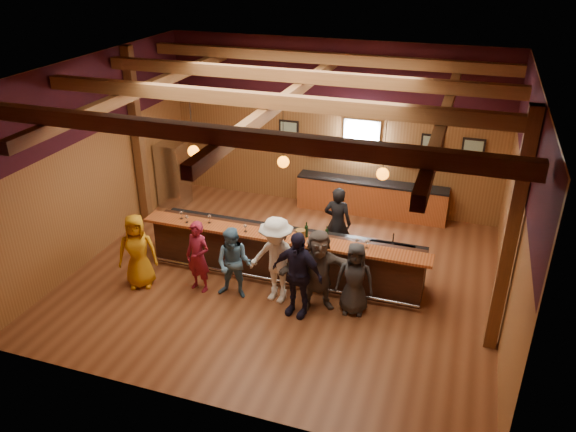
# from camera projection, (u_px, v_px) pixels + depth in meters

# --- Properties ---
(room) EXTENTS (9.04, 9.00, 4.52)m
(room) POSITION_uv_depth(u_px,v_px,m) (284.00, 137.00, 11.04)
(room) COLOR brown
(room) RESTS_ON ground
(bar_counter) EXTENTS (6.30, 1.07, 1.11)m
(bar_counter) POSITION_uv_depth(u_px,v_px,m) (287.00, 253.00, 12.31)
(bar_counter) COLOR black
(bar_counter) RESTS_ON ground
(back_bar_cabinet) EXTENTS (4.00, 0.52, 0.95)m
(back_bar_cabinet) POSITION_uv_depth(u_px,v_px,m) (371.00, 198.00, 15.03)
(back_bar_cabinet) COLOR #913F1A
(back_bar_cabinet) RESTS_ON ground
(window) EXTENTS (0.95, 0.09, 0.95)m
(window) POSITION_uv_depth(u_px,v_px,m) (361.00, 138.00, 14.63)
(window) COLOR silver
(window) RESTS_ON room
(framed_pictures) EXTENTS (5.35, 0.05, 0.45)m
(framed_pictures) POSITION_uv_depth(u_px,v_px,m) (395.00, 139.00, 14.36)
(framed_pictures) COLOR black
(framed_pictures) RESTS_ON room
(wine_shelves) EXTENTS (3.00, 0.18, 0.30)m
(wine_shelves) POSITION_uv_depth(u_px,v_px,m) (360.00, 154.00, 14.77)
(wine_shelves) COLOR #913F1A
(wine_shelves) RESTS_ON room
(pendant_lights) EXTENTS (4.24, 0.24, 1.37)m
(pendant_lights) POSITION_uv_depth(u_px,v_px,m) (283.00, 162.00, 11.22)
(pendant_lights) COLOR black
(pendant_lights) RESTS_ON room
(stainless_fridge) EXTENTS (0.70, 0.70, 1.80)m
(stainless_fridge) POSITION_uv_depth(u_px,v_px,m) (173.00, 174.00, 15.40)
(stainless_fridge) COLOR silver
(stainless_fridge) RESTS_ON ground
(customer_orange) EXTENTS (0.96, 0.82, 1.66)m
(customer_orange) POSITION_uv_depth(u_px,v_px,m) (137.00, 251.00, 11.76)
(customer_orange) COLOR #C47F12
(customer_orange) RESTS_ON ground
(customer_redvest) EXTENTS (0.64, 0.49, 1.58)m
(customer_redvest) POSITION_uv_depth(u_px,v_px,m) (198.00, 257.00, 11.63)
(customer_redvest) COLOR maroon
(customer_redvest) RESTS_ON ground
(customer_denim) EXTENTS (0.79, 0.63, 1.56)m
(customer_denim) POSITION_uv_depth(u_px,v_px,m) (234.00, 263.00, 11.41)
(customer_denim) COLOR teal
(customer_denim) RESTS_ON ground
(customer_white) EXTENTS (1.33, 0.93, 1.88)m
(customer_white) POSITION_uv_depth(u_px,v_px,m) (276.00, 260.00, 11.21)
(customer_white) COLOR white
(customer_white) RESTS_ON ground
(customer_navy) EXTENTS (1.12, 0.62, 1.81)m
(customer_navy) POSITION_uv_depth(u_px,v_px,m) (297.00, 274.00, 10.82)
(customer_navy) COLOR black
(customer_navy) RESTS_ON ground
(customer_brown) EXTENTS (1.67, 1.10, 1.72)m
(customer_brown) POSITION_uv_depth(u_px,v_px,m) (318.00, 270.00, 11.04)
(customer_brown) COLOR #564B45
(customer_brown) RESTS_ON ground
(customer_dark) EXTENTS (0.80, 0.57, 1.53)m
(customer_dark) POSITION_uv_depth(u_px,v_px,m) (355.00, 279.00, 10.93)
(customer_dark) COLOR #27272A
(customer_dark) RESTS_ON ground
(bartender) EXTENTS (0.65, 0.43, 1.76)m
(bartender) POSITION_uv_depth(u_px,v_px,m) (337.00, 223.00, 12.82)
(bartender) COLOR black
(bartender) RESTS_ON ground
(ice_bucket) EXTENTS (0.20, 0.20, 0.22)m
(ice_bucket) POSITION_uv_depth(u_px,v_px,m) (301.00, 235.00, 11.59)
(ice_bucket) COLOR brown
(ice_bucket) RESTS_ON bar_counter
(bottle_a) EXTENTS (0.07, 0.07, 0.34)m
(bottle_a) POSITION_uv_depth(u_px,v_px,m) (306.00, 231.00, 11.68)
(bottle_a) COLOR black
(bottle_a) RESTS_ON bar_counter
(bottle_b) EXTENTS (0.07, 0.07, 0.31)m
(bottle_b) POSITION_uv_depth(u_px,v_px,m) (327.00, 234.00, 11.59)
(bottle_b) COLOR black
(bottle_b) RESTS_ON bar_counter
(glass_a) EXTENTS (0.08, 0.08, 0.18)m
(glass_a) POSITION_uv_depth(u_px,v_px,m) (181.00, 213.00, 12.44)
(glass_a) COLOR silver
(glass_a) RESTS_ON bar_counter
(glass_b) EXTENTS (0.08, 0.08, 0.18)m
(glass_b) POSITION_uv_depth(u_px,v_px,m) (187.00, 217.00, 12.27)
(glass_b) COLOR silver
(glass_b) RESTS_ON bar_counter
(glass_c) EXTENTS (0.09, 0.09, 0.19)m
(glass_c) POSITION_uv_depth(u_px,v_px,m) (209.00, 217.00, 12.26)
(glass_c) COLOR silver
(glass_c) RESTS_ON bar_counter
(glass_d) EXTENTS (0.08, 0.08, 0.18)m
(glass_d) POSITION_uv_depth(u_px,v_px,m) (245.00, 226.00, 11.89)
(glass_d) COLOR silver
(glass_d) RESTS_ON bar_counter
(glass_e) EXTENTS (0.08, 0.08, 0.18)m
(glass_e) POSITION_uv_depth(u_px,v_px,m) (264.00, 227.00, 11.87)
(glass_e) COLOR silver
(glass_e) RESTS_ON bar_counter
(glass_f) EXTENTS (0.08, 0.08, 0.19)m
(glass_f) POSITION_uv_depth(u_px,v_px,m) (310.00, 237.00, 11.45)
(glass_f) COLOR silver
(glass_f) RESTS_ON bar_counter
(glass_g) EXTENTS (0.08, 0.08, 0.17)m
(glass_g) POSITION_uv_depth(u_px,v_px,m) (357.00, 241.00, 11.33)
(glass_g) COLOR silver
(glass_g) RESTS_ON bar_counter
(glass_h) EXTENTS (0.08, 0.08, 0.18)m
(glass_h) POSITION_uv_depth(u_px,v_px,m) (367.00, 242.00, 11.26)
(glass_h) COLOR silver
(glass_h) RESTS_ON bar_counter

